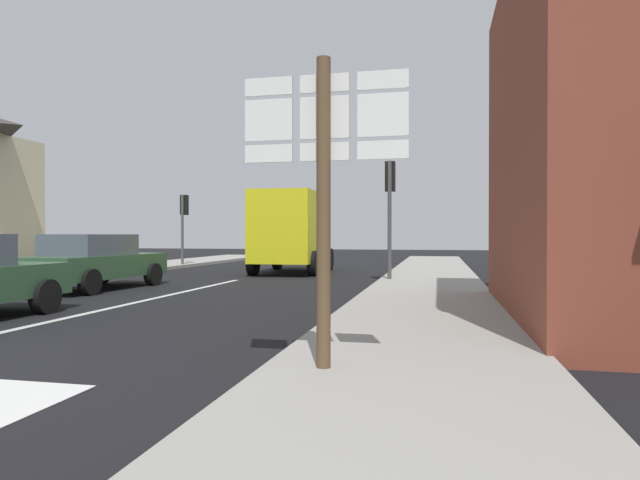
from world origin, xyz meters
TOP-DOWN VIEW (x-y plane):
  - ground_plane at (0.00, 10.00)m, footprint 80.00×80.00m
  - sidewalk_right at (6.07, 8.00)m, footprint 2.95×44.00m
  - lane_centre_stripe at (0.00, 6.00)m, footprint 0.16×12.00m
  - sedan_far at (-2.66, 8.42)m, footprint 2.15×4.29m
  - delivery_truck at (0.85, 15.67)m, footprint 2.61×5.06m
  - route_sign_post at (5.22, 0.76)m, footprint 1.66×0.14m
  - traffic_light_far_left at (-4.90, 18.21)m, footprint 0.30×0.49m
  - traffic_light_near_right at (4.90, 12.00)m, footprint 0.30×0.49m

SIDE VIEW (x-z plane):
  - ground_plane at x=0.00m, z-range 0.00..0.00m
  - lane_centre_stripe at x=0.00m, z-range 0.00..0.01m
  - sidewalk_right at x=6.07m, z-range 0.00..0.14m
  - sedan_far at x=-2.66m, z-range 0.03..1.50m
  - delivery_truck at x=0.85m, z-range 0.13..3.18m
  - route_sign_post at x=5.22m, z-range 0.40..3.60m
  - traffic_light_far_left at x=-4.90m, z-range 0.78..4.05m
  - traffic_light_near_right at x=4.90m, z-range 0.88..4.56m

